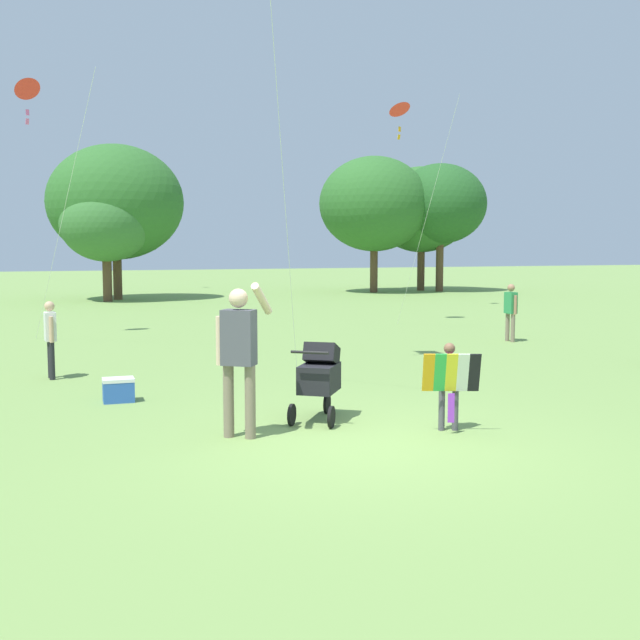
% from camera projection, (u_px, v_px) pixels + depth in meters
% --- Properties ---
extents(ground_plane, '(120.00, 120.00, 0.00)m').
position_uv_depth(ground_plane, '(360.00, 443.00, 9.07)').
color(ground_plane, '#75994C').
extents(treeline_distant, '(39.38, 6.46, 6.33)m').
position_uv_depth(treeline_distant, '(170.00, 206.00, 33.05)').
color(treeline_distant, brown).
rests_on(treeline_distant, ground).
extents(child_with_butterfly_kite, '(0.71, 0.47, 1.09)m').
position_uv_depth(child_with_butterfly_kite, '(449.00, 378.00, 9.58)').
color(child_with_butterfly_kite, '#4C4C51').
rests_on(child_with_butterfly_kite, ground).
extents(person_adult_flyer, '(0.71, 0.50, 1.86)m').
position_uv_depth(person_adult_flyer, '(239.00, 348.00, 9.21)').
color(person_adult_flyer, '#7F705B').
rests_on(person_adult_flyer, ground).
extents(stroller, '(0.88, 1.07, 1.03)m').
position_uv_depth(stroller, '(320.00, 374.00, 10.19)').
color(stroller, black).
rests_on(stroller, ground).
extents(kite_green_novelty, '(0.73, 3.63, 6.23)m').
position_uv_depth(kite_green_novelty, '(400.00, 112.00, 21.76)').
color(kite_green_novelty, red).
rests_on(kite_green_novelty, ground).
extents(kite_blue_high, '(1.77, 3.99, 6.19)m').
position_uv_depth(kite_blue_high, '(28.00, 92.00, 18.39)').
color(kite_blue_high, red).
rests_on(kite_blue_high, ground).
extents(person_red_shirt, '(0.21, 0.43, 1.33)m').
position_uv_depth(person_red_shirt, '(50.00, 333.00, 13.27)').
color(person_red_shirt, '#232328').
rests_on(person_red_shirt, ground).
extents(person_couple_left, '(0.20, 0.44, 1.36)m').
position_uv_depth(person_couple_left, '(511.00, 308.00, 18.31)').
color(person_couple_left, '#7F705B').
rests_on(person_couple_left, ground).
extents(cooler_box, '(0.45, 0.33, 0.35)m').
position_uv_depth(cooler_box, '(118.00, 390.00, 11.40)').
color(cooler_box, '#2D5BB7').
rests_on(cooler_box, ground).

